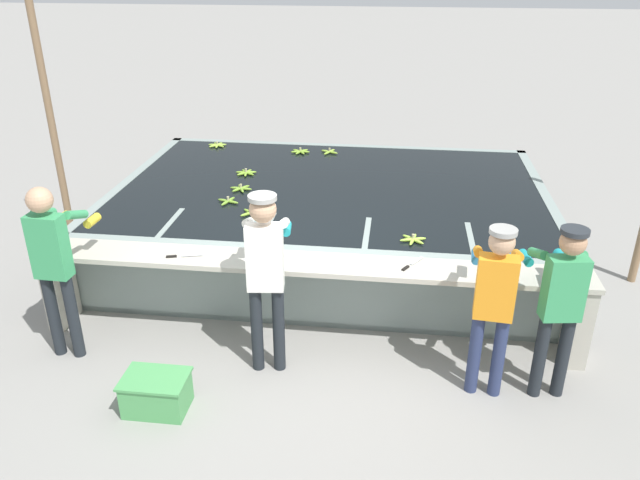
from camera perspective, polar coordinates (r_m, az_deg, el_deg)
The scene contains 19 objects.
ground_plane at distance 6.20m, azimuth -1.51°, elevation -10.14°, with size 80.00×80.00×0.00m, color gray.
wash_tank at distance 7.99m, azimuth 0.93°, elevation 1.94°, with size 5.35×3.73×0.87m.
work_ledge at distance 6.04m, azimuth -1.26°, elevation -3.93°, with size 5.35×0.45×0.87m.
worker_0 at distance 6.16m, azimuth -23.19°, elevation -1.41°, with size 0.42×0.72×1.72m.
worker_1 at distance 5.47m, azimuth -5.00°, elevation -2.36°, with size 0.46×0.74×1.73m.
worker_2 at distance 5.39m, azimuth 15.63°, elevation -4.98°, with size 0.45×0.73×1.59m.
worker_3 at distance 5.54m, azimuth 21.14°, elevation -4.90°, with size 0.47×0.74×1.60m.
banana_bunch_floating_0 at distance 7.39m, azimuth -8.40°, elevation 3.54°, with size 0.28×0.28×0.08m.
banana_bunch_floating_1 at distance 9.16m, azimuth 0.87°, elevation 8.07°, with size 0.27×0.27×0.08m.
banana_bunch_floating_2 at distance 9.61m, azimuth -9.38°, elevation 8.56°, with size 0.28×0.28×0.08m.
banana_bunch_floating_3 at distance 8.33m, azimuth -6.79°, elevation 6.13°, with size 0.28×0.28×0.08m.
banana_bunch_floating_4 at distance 7.03m, azimuth -6.33°, elevation 2.49°, with size 0.23×0.23×0.08m.
banana_bunch_floating_5 at distance 9.18m, azimuth -1.81°, elevation 8.10°, with size 0.28×0.28×0.08m.
banana_bunch_floating_6 at distance 7.78m, azimuth -7.24°, elevation 4.70°, with size 0.28×0.27×0.08m.
banana_bunch_floating_7 at distance 6.41m, azimuth 8.50°, elevation 0.06°, with size 0.28×0.28×0.08m.
knife_0 at distance 6.17m, azimuth -12.78°, elevation -1.44°, with size 0.35×0.12×0.02m.
knife_1 at distance 5.90m, azimuth 8.19°, elevation -2.31°, with size 0.21×0.31×0.02m.
crate at distance 5.60m, azimuth -14.73°, elevation -13.38°, with size 0.55×0.39×0.32m.
support_post_left at distance 8.47m, azimuth -23.31°, elevation 9.60°, with size 0.09×0.09×3.20m.
Camera 1 is at (0.80, -5.00, 3.58)m, focal length 35.00 mm.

